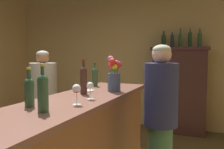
{
  "coord_description": "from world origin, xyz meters",
  "views": [
    {
      "loc": [
        1.56,
        -1.8,
        1.45
      ],
      "look_at": [
        0.56,
        0.67,
        1.23
      ],
      "focal_mm": 38.52,
      "sensor_mm": 36.0,
      "label": 1
    }
  ],
  "objects_px": {
    "wine_bottle_malbec": "(84,79)",
    "wine_glass_front": "(90,87)",
    "display_bottle_center": "(180,39)",
    "flower_arrangement": "(114,75)",
    "bartender": "(161,118)",
    "display_bottle_left": "(164,40)",
    "display_bottle_right": "(200,39)",
    "patron_in_navy": "(44,100)",
    "display_bottle_midleft": "(172,40)",
    "wine_glass_mid": "(77,90)",
    "cheese_plate": "(86,91)",
    "wine_bottle_merlot": "(29,90)",
    "wine_bottle_syrah": "(43,91)",
    "wine_bottle_rose": "(95,76)",
    "display_bottle_midright": "(190,39)",
    "display_cabinet": "(180,88)"
  },
  "relations": [
    {
      "from": "wine_bottle_rose",
      "to": "display_bottle_right",
      "type": "relative_size",
      "value": 0.89
    },
    {
      "from": "display_bottle_right",
      "to": "wine_bottle_syrah",
      "type": "bearing_deg",
      "value": -105.16
    },
    {
      "from": "display_bottle_midleft",
      "to": "display_bottle_midright",
      "type": "height_order",
      "value": "display_bottle_midright"
    },
    {
      "from": "wine_bottle_malbec",
      "to": "flower_arrangement",
      "type": "xyz_separation_m",
      "value": [
        0.21,
        0.28,
        0.02
      ]
    },
    {
      "from": "wine_bottle_rose",
      "to": "wine_bottle_merlot",
      "type": "height_order",
      "value": "wine_bottle_merlot"
    },
    {
      "from": "patron_in_navy",
      "to": "wine_bottle_merlot",
      "type": "bearing_deg",
      "value": -28.77
    },
    {
      "from": "display_cabinet",
      "to": "bartender",
      "type": "height_order",
      "value": "display_cabinet"
    },
    {
      "from": "wine_glass_front",
      "to": "patron_in_navy",
      "type": "height_order",
      "value": "patron_in_navy"
    },
    {
      "from": "wine_bottle_malbec",
      "to": "display_bottle_midleft",
      "type": "relative_size",
      "value": 1.18
    },
    {
      "from": "wine_bottle_merlot",
      "to": "bartender",
      "type": "bearing_deg",
      "value": 43.85
    },
    {
      "from": "wine_glass_front",
      "to": "display_bottle_right",
      "type": "height_order",
      "value": "display_bottle_right"
    },
    {
      "from": "wine_glass_mid",
      "to": "display_bottle_center",
      "type": "relative_size",
      "value": 0.49
    },
    {
      "from": "flower_arrangement",
      "to": "display_bottle_midleft",
      "type": "bearing_deg",
      "value": 82.29
    },
    {
      "from": "wine_glass_front",
      "to": "display_bottle_left",
      "type": "xyz_separation_m",
      "value": [
        0.16,
        2.69,
        0.56
      ]
    },
    {
      "from": "wine_bottle_rose",
      "to": "display_bottle_midleft",
      "type": "xyz_separation_m",
      "value": [
        0.68,
        1.87,
        0.54
      ]
    },
    {
      "from": "wine_bottle_malbec",
      "to": "wine_bottle_merlot",
      "type": "height_order",
      "value": "wine_bottle_malbec"
    },
    {
      "from": "wine_bottle_malbec",
      "to": "display_bottle_right",
      "type": "distance_m",
      "value": 2.71
    },
    {
      "from": "wine_bottle_rose",
      "to": "wine_bottle_malbec",
      "type": "height_order",
      "value": "wine_bottle_malbec"
    },
    {
      "from": "wine_glass_mid",
      "to": "display_bottle_midleft",
      "type": "height_order",
      "value": "display_bottle_midleft"
    },
    {
      "from": "wine_glass_mid",
      "to": "display_bottle_left",
      "type": "distance_m",
      "value": 3.0
    },
    {
      "from": "display_bottle_left",
      "to": "flower_arrangement",
      "type": "bearing_deg",
      "value": -93.59
    },
    {
      "from": "wine_bottle_malbec",
      "to": "display_bottle_midright",
      "type": "height_order",
      "value": "display_bottle_midright"
    },
    {
      "from": "wine_glass_mid",
      "to": "bartender",
      "type": "distance_m",
      "value": 0.88
    },
    {
      "from": "wine_bottle_merlot",
      "to": "display_bottle_center",
      "type": "bearing_deg",
      "value": 76.61
    },
    {
      "from": "wine_bottle_rose",
      "to": "display_bottle_midleft",
      "type": "distance_m",
      "value": 2.06
    },
    {
      "from": "wine_bottle_merlot",
      "to": "display_bottle_center",
      "type": "height_order",
      "value": "display_bottle_center"
    },
    {
      "from": "wine_bottle_malbec",
      "to": "flower_arrangement",
      "type": "height_order",
      "value": "flower_arrangement"
    },
    {
      "from": "wine_glass_front",
      "to": "display_bottle_midleft",
      "type": "height_order",
      "value": "display_bottle_midleft"
    },
    {
      "from": "display_bottle_center",
      "to": "wine_glass_front",
      "type": "bearing_deg",
      "value": -99.82
    },
    {
      "from": "wine_bottle_merlot",
      "to": "wine_glass_front",
      "type": "xyz_separation_m",
      "value": [
        0.28,
        0.45,
        -0.01
      ]
    },
    {
      "from": "patron_in_navy",
      "to": "bartender",
      "type": "xyz_separation_m",
      "value": [
        1.76,
        -0.53,
        0.04
      ]
    },
    {
      "from": "cheese_plate",
      "to": "display_bottle_center",
      "type": "bearing_deg",
      "value": 72.49
    },
    {
      "from": "flower_arrangement",
      "to": "wine_glass_front",
      "type": "bearing_deg",
      "value": -92.95
    },
    {
      "from": "flower_arrangement",
      "to": "bartender",
      "type": "height_order",
      "value": "bartender"
    },
    {
      "from": "wine_bottle_syrah",
      "to": "wine_bottle_malbec",
      "type": "bearing_deg",
      "value": 98.09
    },
    {
      "from": "flower_arrangement",
      "to": "patron_in_navy",
      "type": "distance_m",
      "value": 1.35
    },
    {
      "from": "wine_bottle_rose",
      "to": "display_bottle_midright",
      "type": "bearing_deg",
      "value": 62.08
    },
    {
      "from": "patron_in_navy",
      "to": "display_bottle_midleft",
      "type": "bearing_deg",
      "value": 76.73
    },
    {
      "from": "wine_bottle_malbec",
      "to": "wine_glass_front",
      "type": "xyz_separation_m",
      "value": [
        0.19,
        -0.23,
        -0.04
      ]
    },
    {
      "from": "wine_glass_mid",
      "to": "cheese_plate",
      "type": "bearing_deg",
      "value": 112.32
    },
    {
      "from": "flower_arrangement",
      "to": "patron_in_navy",
      "type": "height_order",
      "value": "patron_in_navy"
    },
    {
      "from": "display_bottle_left",
      "to": "display_bottle_right",
      "type": "xyz_separation_m",
      "value": [
        0.64,
        0.0,
        0.01
      ]
    },
    {
      "from": "wine_bottle_syrah",
      "to": "wine_bottle_merlot",
      "type": "bearing_deg",
      "value": 153.76
    },
    {
      "from": "wine_bottle_syrah",
      "to": "wine_bottle_merlot",
      "type": "height_order",
      "value": "wine_bottle_syrah"
    },
    {
      "from": "display_cabinet",
      "to": "display_bottle_center",
      "type": "relative_size",
      "value": 4.79
    },
    {
      "from": "wine_bottle_rose",
      "to": "wine_glass_mid",
      "type": "distance_m",
      "value": 1.13
    },
    {
      "from": "display_bottle_right",
      "to": "wine_bottle_merlot",
      "type": "bearing_deg",
      "value": -109.0
    },
    {
      "from": "display_bottle_right",
      "to": "display_bottle_midright",
      "type": "bearing_deg",
      "value": 180.0
    },
    {
      "from": "wine_bottle_syrah",
      "to": "wine_bottle_rose",
      "type": "relative_size",
      "value": 1.14
    },
    {
      "from": "wine_bottle_syrah",
      "to": "display_bottle_midright",
      "type": "height_order",
      "value": "display_bottle_midright"
    }
  ]
}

